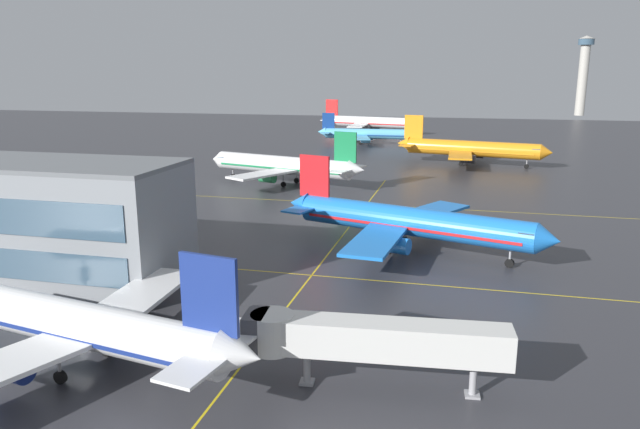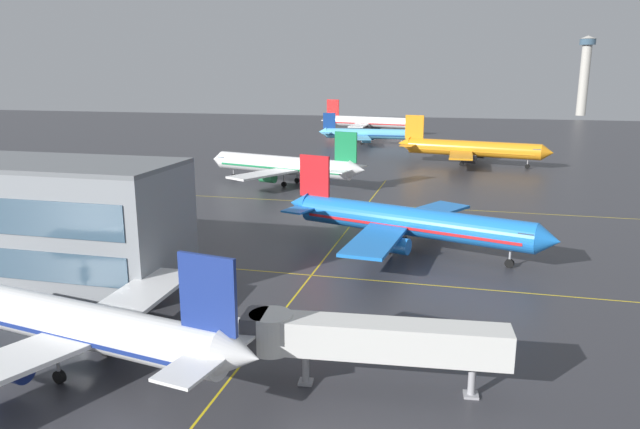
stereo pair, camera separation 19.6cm
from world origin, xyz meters
TOP-DOWN VIEW (x-y plane):
  - airliner_front_gate at (-13.51, 11.50)m, footprint 36.19×30.82m
  - airliner_second_row at (9.95, 50.49)m, footprint 37.57×32.09m
  - airliner_third_row at (-20.58, 93.30)m, footprint 38.00×32.38m
  - airliner_far_left_stand at (18.19, 131.11)m, footprint 39.81×33.82m
  - airliner_far_right_stand at (-15.76, 169.89)m, footprint 33.12×28.56m
  - airliner_distant_taxiway at (-20.82, 206.88)m, footprint 41.46×35.20m
  - taxiway_markings at (0.00, 37.75)m, footprint 118.64×131.19m
  - jet_bridge at (9.73, 13.75)m, footprint 20.12×4.65m
  - control_tower at (78.62, 336.14)m, footprint 8.82×8.82m

SIDE VIEW (x-z plane):
  - taxiway_markings at x=0.00m, z-range 0.00..0.01m
  - airliner_far_right_stand at x=-15.76m, z-range -1.63..8.67m
  - airliner_front_gate at x=-13.51m, z-range -1.79..9.49m
  - jet_bridge at x=9.73m, z-range 1.27..6.85m
  - airliner_second_row at x=9.95m, z-range -1.89..10.04m
  - airliner_third_row at x=-20.58m, z-range -1.90..10.09m
  - airliner_far_left_stand at x=18.19m, z-range -1.97..10.47m
  - airliner_distant_taxiway at x=-20.82m, z-range -2.05..10.91m
  - control_tower at x=78.62m, z-range 3.17..46.54m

